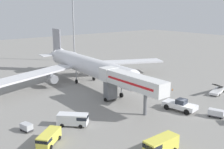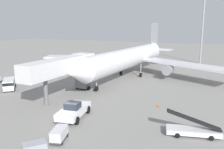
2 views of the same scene
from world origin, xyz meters
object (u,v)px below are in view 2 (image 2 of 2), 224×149
(safety_cone_alpha, at_px, (158,105))
(baggage_cart_far_left, at_px, (59,134))
(pushback_tug, at_px, (74,110))
(jet_bridge, at_px, (65,67))
(airplane_at_gate, at_px, (130,58))
(apron_light_mast, at_px, (204,4))
(belt_loader_truck, at_px, (193,130))
(service_van_mid_right, at_px, (9,84))

(safety_cone_alpha, bearing_deg, baggage_cart_far_left, -113.78)
(pushback_tug, bearing_deg, jet_bridge, 132.09)
(airplane_at_gate, height_order, jet_bridge, airplane_at_gate)
(jet_bridge, relative_size, safety_cone_alpha, 32.69)
(apron_light_mast, bearing_deg, belt_loader_truck, -84.97)
(service_van_mid_right, relative_size, baggage_cart_far_left, 1.67)
(airplane_at_gate, height_order, apron_light_mast, apron_light_mast)
(jet_bridge, bearing_deg, airplane_at_gate, 79.20)
(pushback_tug, bearing_deg, apron_light_mast, 79.48)
(service_van_mid_right, xyz_separation_m, safety_cone_alpha, (29.99, 2.93, -0.96))
(baggage_cart_far_left, bearing_deg, belt_loader_truck, 30.20)
(jet_bridge, xyz_separation_m, apron_light_mast, (18.07, 51.08, 13.99))
(apron_light_mast, bearing_deg, baggage_cart_far_left, -97.41)
(airplane_at_gate, height_order, belt_loader_truck, airplane_at_gate)
(jet_bridge, height_order, safety_cone_alpha, jet_bridge)
(airplane_at_gate, xyz_separation_m, belt_loader_truck, (19.04, -27.92, -4.05))
(baggage_cart_far_left, bearing_deg, airplane_at_gate, 98.68)
(airplane_at_gate, relative_size, baggage_cart_far_left, 17.16)
(belt_loader_truck, xyz_separation_m, apron_light_mast, (-5.07, 57.51, 18.71))
(service_van_mid_right, bearing_deg, safety_cone_alpha, 5.58)
(jet_bridge, xyz_separation_m, belt_loader_truck, (23.14, -6.44, -4.72))
(baggage_cart_far_left, bearing_deg, apron_light_mast, 82.59)
(jet_bridge, xyz_separation_m, service_van_mid_right, (-13.27, -1.04, -4.26))
(pushback_tug, height_order, apron_light_mast, apron_light_mast)
(airplane_at_gate, relative_size, apron_light_mast, 1.85)
(pushback_tug, xyz_separation_m, belt_loader_truck, (16.02, 1.44, -0.35))
(airplane_at_gate, xyz_separation_m, safety_cone_alpha, (12.61, -19.60, -4.54))
(service_van_mid_right, xyz_separation_m, apron_light_mast, (31.34, 52.12, 18.24))
(jet_bridge, relative_size, service_van_mid_right, 3.41)
(service_van_mid_right, height_order, safety_cone_alpha, service_van_mid_right)
(jet_bridge, height_order, belt_loader_truck, jet_bridge)
(belt_loader_truck, bearing_deg, pushback_tug, -174.85)
(pushback_tug, distance_m, belt_loader_truck, 16.09)
(jet_bridge, relative_size, baggage_cart_far_left, 5.71)
(baggage_cart_far_left, relative_size, safety_cone_alpha, 5.73)
(safety_cone_alpha, bearing_deg, belt_loader_truck, -52.33)
(pushback_tug, distance_m, safety_cone_alpha, 13.72)
(baggage_cart_far_left, bearing_deg, safety_cone_alpha, 66.22)
(jet_bridge, height_order, baggage_cart_far_left, jet_bridge)
(jet_bridge, relative_size, apron_light_mast, 0.62)
(pushback_tug, height_order, belt_loader_truck, belt_loader_truck)
(airplane_at_gate, distance_m, safety_cone_alpha, 23.74)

